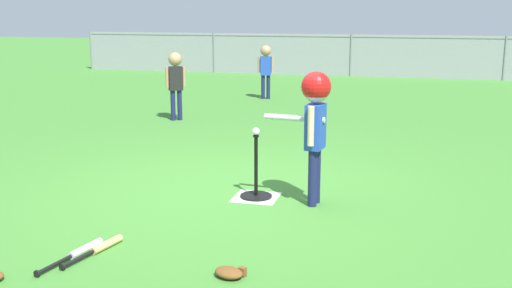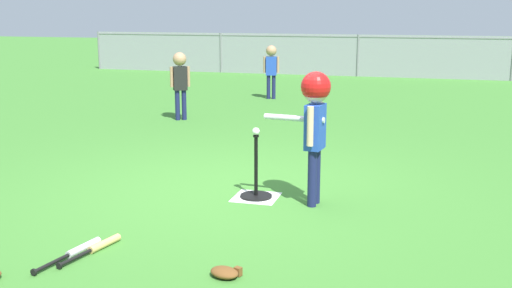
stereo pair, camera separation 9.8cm
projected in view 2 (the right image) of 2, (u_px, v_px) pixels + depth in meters
The scene contains 11 objects.
ground_plane at pixel (229, 190), 6.46m from camera, with size 60.00×60.00×0.00m, color #3D7A2D.
home_plate at pixel (256, 197), 6.22m from camera, with size 0.44×0.44×0.01m, color white.
batting_tee at pixel (256, 188), 6.20m from camera, with size 0.32×0.32×0.64m.
baseball_on_tee at pixel (256, 131), 6.07m from camera, with size 0.07×0.07×0.07m, color white.
batter_child at pixel (315, 111), 5.80m from camera, with size 0.65×0.37×1.29m.
fielder_deep_right at pixel (271, 65), 12.82m from camera, with size 0.32×0.22×1.11m.
fielder_deep_left at pixel (180, 77), 10.37m from camera, with size 0.30×0.23×1.14m.
spare_bat_silver at pixel (77, 251), 4.78m from camera, with size 0.18×0.69×0.06m.
spare_bat_wood at pixel (99, 246), 4.86m from camera, with size 0.19×0.66×0.06m.
glove_by_plate at pixel (225, 272), 4.37m from camera, with size 0.26×0.23×0.07m.
outfield_fence at pixel (358, 54), 17.09m from camera, with size 16.06×0.06×1.15m.
Camera 2 is at (1.95, -5.90, 1.86)m, focal length 43.42 mm.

